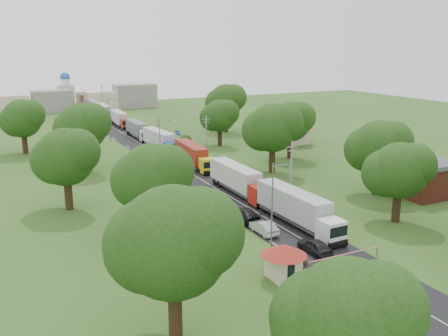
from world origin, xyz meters
TOP-DOWN VIEW (x-y plane):
  - ground at (0.00, 0.00)m, footprint 260.00×260.00m
  - road at (0.00, 20.00)m, footprint 8.00×200.00m
  - boom_barrier at (-1.36, -25.00)m, footprint 9.22×0.35m
  - guard_booth at (-7.20, -25.00)m, footprint 4.40×4.40m
  - guard_rail at (-5.00, -35.00)m, footprint 0.10×17.00m
  - info_sign at (5.20, 35.00)m, footprint 0.12×3.10m
  - pole_1 at (5.50, -7.00)m, footprint 1.60×0.24m
  - pole_2 at (5.50, 21.00)m, footprint 1.60×0.24m
  - pole_3 at (5.50, 49.00)m, footprint 1.60×0.24m
  - pole_4 at (5.50, 77.00)m, footprint 1.60×0.24m
  - pole_5 at (5.50, 105.00)m, footprint 1.60×0.24m
  - lamp_0 at (-5.35, -20.00)m, footprint 2.03×0.22m
  - lamp_1 at (-5.35, 15.00)m, footprint 2.03×0.22m
  - lamp_2 at (-5.35, 50.00)m, footprint 2.03×0.22m
  - tree_2 at (13.99, -17.86)m, footprint 8.00×8.00m
  - tree_3 at (19.99, -7.84)m, footprint 8.80×8.80m
  - tree_4 at (12.99, 10.17)m, footprint 9.60×9.60m
  - tree_5 at (21.99, 18.16)m, footprint 8.80×8.80m
  - tree_6 at (14.99, 35.14)m, footprint 8.00×8.00m
  - tree_7 at (23.99, 50.17)m, footprint 9.60×9.60m
  - tree_8 at (-14.01, -41.86)m, footprint 8.00×8.00m
  - tree_9 at (-20.01, -29.83)m, footprint 9.60×9.60m
  - tree_10 at (-15.01, -9.84)m, footprint 8.80×8.80m
  - tree_11 at (-22.01, 5.16)m, footprint 8.80×8.80m
  - tree_12 at (-16.01, 25.17)m, footprint 9.60×9.60m
  - tree_13 at (-24.01, 45.16)m, footprint 8.80×8.80m
  - house_brick at (26.00, -12.00)m, footprint 8.60×6.60m
  - house_cream at (30.00, 30.00)m, footprint 10.08×10.08m
  - distant_town at (0.68, 110.00)m, footprint 52.00×8.00m
  - church at (-4.00, 118.00)m, footprint 5.00×5.00m
  - truck_0 at (1.91, -13.96)m, footprint 2.94×15.42m
  - truck_1 at (1.78, 1.31)m, footprint 2.56×14.93m
  - truck_2 at (2.39, 19.99)m, footprint 3.19×14.47m
  - truck_3 at (1.66, 35.84)m, footprint 3.21×14.78m
  - truck_4 at (1.63, 52.20)m, footprint 2.66×13.78m
  - truck_5 at (2.31, 71.14)m, footprint 2.94×14.03m
  - truck_6 at (1.69, 86.32)m, footprint 2.60×14.83m
  - truck_7 at (1.92, 103.49)m, footprint 2.54×13.59m
  - truck_8 at (2.26, 121.90)m, footprint 3.00×15.63m
  - car_lane_front at (-1.00, -21.55)m, footprint 1.87×4.59m
  - car_lane_mid at (-3.00, -14.27)m, footprint 1.68×4.60m
  - car_lane_rear at (-3.00, -9.45)m, footprint 2.35×5.76m
  - car_verge_near at (5.50, 9.10)m, footprint 2.58×5.09m
  - car_verge_far at (5.50, 33.46)m, footprint 2.53×4.67m
  - pedestrian_near at (-3.50, -28.50)m, footprint 0.75×0.53m
  - pedestrian_booth at (-4.80, -25.20)m, footprint 1.10×1.17m

SIDE VIEW (x-z plane):
  - ground at x=0.00m, z-range 0.00..0.00m
  - road at x=0.00m, z-range -0.02..0.02m
  - guard_rail at x=-5.00m, z-range -0.85..0.85m
  - car_verge_near at x=5.50m, z-range 0.00..1.38m
  - car_lane_mid at x=-3.00m, z-range 0.00..1.51m
  - car_verge_far at x=5.50m, z-range 0.00..1.51m
  - car_lane_front at x=-1.00m, z-range 0.00..1.56m
  - car_lane_rear at x=-3.00m, z-range 0.00..1.67m
  - boom_barrier at x=-1.36m, z-range 0.30..1.48m
  - pedestrian_booth at x=-4.80m, z-range 0.00..1.93m
  - pedestrian_near at x=-3.50m, z-range 0.00..1.95m
  - truck_7 at x=1.92m, z-range 0.11..3.88m
  - truck_4 at x=1.63m, z-range 0.12..3.93m
  - truck_5 at x=2.31m, z-range 0.12..4.00m
  - truck_2 at x=2.39m, z-range 0.12..4.12m
  - guard_booth at x=-7.20m, z-range 0.44..3.89m
  - truck_3 at x=1.66m, z-range 0.12..4.21m
  - truck_6 at x=1.69m, z-range 0.13..4.24m
  - truck_1 at x=1.78m, z-range 0.13..4.27m
  - truck_0 at x=1.91m, z-range 0.13..4.40m
  - truck_8 at x=2.26m, z-range 0.13..4.46m
  - house_brick at x=26.00m, z-range 0.05..5.25m
  - info_sign at x=5.20m, z-range 0.95..5.05m
  - distant_town at x=0.68m, z-range -0.51..7.49m
  - house_cream at x=30.00m, z-range 0.74..6.54m
  - pole_1 at x=5.50m, z-range 0.18..9.18m
  - pole_2 at x=5.50m, z-range 0.18..9.18m
  - pole_3 at x=5.50m, z-range 0.18..9.18m
  - pole_4 at x=5.50m, z-range 0.18..9.18m
  - pole_5 at x=5.50m, z-range 0.18..9.18m
  - church at x=-4.00m, z-range -0.76..11.54m
  - lamp_0 at x=-5.35m, z-range 0.55..10.55m
  - lamp_1 at x=-5.35m, z-range 0.55..10.55m
  - lamp_2 at x=-5.35m, z-range 0.55..10.55m
  - tree_2 at x=13.99m, z-range 1.55..11.65m
  - tree_6 at x=14.99m, z-range 1.55..11.65m
  - tree_8 at x=-14.01m, z-range 1.55..11.65m
  - tree_3 at x=19.99m, z-range 1.69..12.76m
  - tree_5 at x=21.99m, z-range 1.69..12.76m
  - tree_10 at x=-15.01m, z-range 1.69..12.76m
  - tree_11 at x=-22.01m, z-range 1.69..12.76m
  - tree_13 at x=-24.01m, z-range 1.69..12.76m
  - tree_4 at x=12.99m, z-range 1.83..13.88m
  - tree_7 at x=23.99m, z-range 1.83..13.88m
  - tree_9 at x=-20.01m, z-range 1.83..13.88m
  - tree_12 at x=-16.01m, z-range 1.83..13.88m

